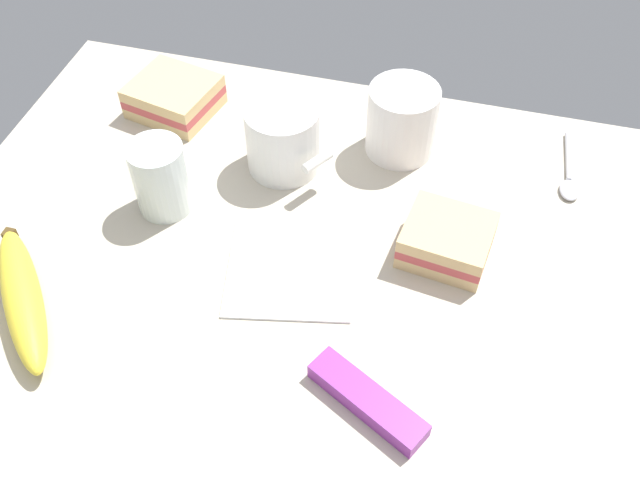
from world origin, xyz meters
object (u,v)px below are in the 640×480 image
object	(u,v)px
sandwich_main	(174,97)
spoon	(569,177)
glass_of_milk	(161,182)
coffee_mug_black	(402,120)
snack_bar	(367,400)
sandwich_side	(447,240)
paper_napkin	(290,269)
coffee_mug_milky	(283,138)
banana	(22,297)

from	to	relation	value
sandwich_main	spoon	world-z (taller)	sandwich_main
glass_of_milk	coffee_mug_black	bearing A→B (deg)	34.33
snack_bar	sandwich_side	bearing A→B (deg)	105.47
snack_bar	paper_napkin	xyz separation A→B (cm)	(-11.77, 13.92, -0.85)
coffee_mug_black	sandwich_main	bearing A→B (deg)	-179.78
sandwich_side	glass_of_milk	size ratio (longest dim) A/B	1.15
coffee_mug_black	spoon	distance (cm)	21.83
sandwich_main	paper_napkin	distance (cm)	32.23
coffee_mug_milky	sandwich_main	size ratio (longest dim) A/B	0.92
sandwich_side	paper_napkin	bearing A→B (deg)	-157.25
sandwich_main	spoon	distance (cm)	52.24
banana	paper_napkin	distance (cm)	28.18
sandwich_main	sandwich_side	world-z (taller)	same
sandwich_main	paper_napkin	xyz separation A→B (cm)	(22.83, -22.66, -2.05)
banana	paper_napkin	xyz separation A→B (cm)	(25.40, 12.09, -1.79)
coffee_mug_black	coffee_mug_milky	size ratio (longest dim) A/B	0.99
banana	spoon	size ratio (longest dim) A/B	1.43
coffee_mug_black	coffee_mug_milky	distance (cm)	15.05
sandwich_main	coffee_mug_milky	bearing A→B (deg)	-21.04
sandwich_main	coffee_mug_black	bearing A→B (deg)	0.22
glass_of_milk	snack_bar	world-z (taller)	glass_of_milk
sandwich_main	snack_bar	size ratio (longest dim) A/B	0.97
coffee_mug_milky	glass_of_milk	xyz separation A→B (cm)	(-11.63, -10.30, -0.53)
glass_of_milk	snack_bar	distance (cm)	34.98
banana	spoon	xyz separation A→B (cm)	(54.77, 34.64, -1.56)
sandwich_side	spoon	bearing A→B (deg)	50.12
spoon	coffee_mug_black	bearing A→B (deg)	179.39
glass_of_milk	banana	distance (cm)	19.73
coffee_mug_black	banana	bearing A→B (deg)	-133.75
glass_of_milk	spoon	world-z (taller)	glass_of_milk
coffee_mug_milky	spoon	distance (cm)	35.66
coffee_mug_black	sandwich_side	xyz separation A→B (cm)	(8.22, -15.98, -2.53)
glass_of_milk	sandwich_side	bearing A→B (deg)	1.94
glass_of_milk	banana	xyz separation A→B (cm)	(-8.34, -17.77, -2.00)
coffee_mug_milky	snack_bar	world-z (taller)	coffee_mug_milky
glass_of_milk	spoon	size ratio (longest dim) A/B	0.73
spoon	sandwich_main	bearing A→B (deg)	179.88
sandwich_side	glass_of_milk	bearing A→B (deg)	-178.06
sandwich_main	glass_of_milk	distance (cm)	18.02
sandwich_main	paper_napkin	size ratio (longest dim) A/B	0.90
snack_bar	paper_napkin	distance (cm)	18.25
banana	spoon	world-z (taller)	banana
sandwich_side	glass_of_milk	world-z (taller)	glass_of_milk
coffee_mug_black	paper_napkin	xyz separation A→B (cm)	(-7.99, -22.78, -4.58)
banana	glass_of_milk	bearing A→B (deg)	64.86
coffee_mug_black	paper_napkin	world-z (taller)	coffee_mug_black
sandwich_main	spoon	xyz separation A→B (cm)	(52.20, -0.11, -1.82)
spoon	paper_napkin	world-z (taller)	spoon
coffee_mug_black	sandwich_side	bearing A→B (deg)	-62.77
coffee_mug_black	spoon	world-z (taller)	coffee_mug_black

